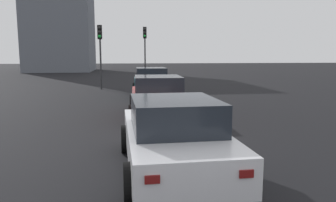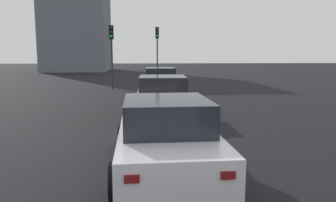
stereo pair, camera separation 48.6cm
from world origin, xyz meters
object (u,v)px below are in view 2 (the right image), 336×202
at_px(car_red_second, 162,97).
at_px(car_white_third, 166,136).
at_px(traffic_light_near_right, 111,44).
at_px(car_teal_lead, 160,83).
at_px(traffic_light_near_left, 157,43).

distance_m(car_red_second, car_white_third, 5.75).
height_order(car_white_third, traffic_light_near_right, traffic_light_near_right).
xyz_separation_m(car_red_second, traffic_light_near_right, (9.65, 2.77, 2.26)).
relative_size(car_teal_lead, car_red_second, 0.97).
bearing_deg(car_teal_lead, car_white_third, 178.49).
distance_m(car_red_second, traffic_light_near_right, 10.30).
height_order(car_teal_lead, traffic_light_near_left, traffic_light_near_left).
distance_m(car_teal_lead, traffic_light_near_left, 9.02).
xyz_separation_m(car_teal_lead, traffic_light_near_right, (3.95, 2.98, 2.23)).
relative_size(car_teal_lead, traffic_light_near_left, 0.97).
bearing_deg(traffic_light_near_left, traffic_light_near_right, -28.61).
bearing_deg(traffic_light_near_right, car_teal_lead, 40.83).
xyz_separation_m(car_teal_lead, car_white_third, (-11.46, 0.48, -0.05)).
xyz_separation_m(car_teal_lead, traffic_light_near_left, (8.68, -0.21, 2.45)).
xyz_separation_m(car_teal_lead, car_red_second, (-5.71, 0.21, -0.03)).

